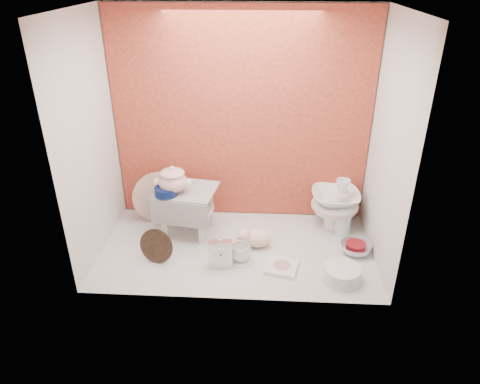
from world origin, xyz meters
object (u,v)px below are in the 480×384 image
Objects in this scene: porcelain_tower at (335,203)px; blue_white_vase at (181,207)px; step_stool at (187,211)px; floral_platter at (159,197)px; dinner_plate_stack at (342,274)px; crystal_bowl at (355,248)px; mantel_clock at (220,253)px; gold_rim_teacup at (241,252)px; plush_pig at (257,238)px; soup_tureen at (173,179)px.

blue_white_vase is at bearing 178.81° from porcelain_tower.
step_stool is 0.28m from floral_platter.
dinner_plate_stack reaches higher than crystal_bowl.
mantel_clock reaches higher than crystal_bowl.
floral_platter is 1.84× the size of crystal_bowl.
mantel_clock is 1.56× the size of gold_rim_teacup.
gold_rim_teacup is 0.64m from dinner_plate_stack.
porcelain_tower reaches higher than plush_pig.
plush_pig is at bearing 58.95° from gold_rim_teacup.
soup_tureen reaches higher than step_stool.
soup_tureen is 1.07× the size of blue_white_vase.
step_stool is at bearing -32.99° from floral_platter.
dinner_plate_stack is (0.62, -0.16, -0.02)m from gold_rim_teacup.
soup_tureen is 0.66m from gold_rim_teacup.
floral_platter reaches higher than step_stool.
floral_platter is at bearing 142.45° from gold_rim_teacup.
floral_platter is 1.41m from dinner_plate_stack.
dinner_plate_stack is 0.63× the size of porcelain_tower.
step_stool is at bearing 116.79° from mantel_clock.
step_stool is 1.69× the size of plush_pig.
step_stool is 1.04m from porcelain_tower.
porcelain_tower reaches higher than crystal_bowl.
soup_tureen is 1.00× the size of plush_pig.
blue_white_vase is at bearing 115.02° from mantel_clock.
step_stool reaches higher than crystal_bowl.
soup_tureen is 1.11× the size of mantel_clock.
crystal_bowl is at bearing -14.02° from floral_platter.
dinner_plate_stack is (1.09, -0.64, -0.06)m from blue_white_vase.
crystal_bowl is 0.37m from porcelain_tower.
mantel_clock is at bearing -127.56° from plush_pig.
gold_rim_teacup is at bearing -30.99° from step_stool.
soup_tureen is 1.14× the size of crystal_bowl.
mantel_clock is 0.90× the size of plush_pig.
floral_platter reaches higher than crystal_bowl.
plush_pig is (0.57, -0.11, -0.37)m from soup_tureen.
dinner_plate_stack is at bearing -16.67° from step_stool.
dinner_plate_stack is at bearing -27.20° from floral_platter.
mantel_clock is at bearing -57.85° from blue_white_vase.
porcelain_tower reaches higher than mantel_clock.
step_stool is 0.53m from plush_pig.
step_stool is at bearing 167.28° from plush_pig.
step_stool is 1.93× the size of crystal_bowl.
soup_tureen is 1.15m from porcelain_tower.
plush_pig is (0.49, -0.16, -0.10)m from step_stool.
dinner_plate_stack is at bearing -26.73° from plush_pig.
blue_white_vase is 0.65m from mantel_clock.
step_stool reaches higher than plush_pig.
soup_tureen is 0.36m from floral_platter.
gold_rim_teacup is at bearing -45.63° from blue_white_vase.
plush_pig is 1.14× the size of crystal_bowl.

